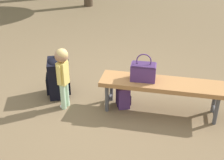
{
  "coord_description": "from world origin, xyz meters",
  "views": [
    {
      "loc": [
        -0.88,
        3.34,
        2.24
      ],
      "look_at": [
        -0.07,
        0.06,
        0.45
      ],
      "focal_mm": 47.07,
      "sensor_mm": 36.0,
      "label": 1
    }
  ],
  "objects_px": {
    "handbag": "(143,71)",
    "child_standing": "(63,70)",
    "backpack_large": "(58,76)",
    "park_bench": "(162,86)",
    "backpack_small": "(123,95)"
  },
  "relations": [
    {
      "from": "park_bench",
      "to": "backpack_large",
      "type": "relative_size",
      "value": 2.55
    },
    {
      "from": "child_standing",
      "to": "handbag",
      "type": "bearing_deg",
      "value": -168.66
    },
    {
      "from": "handbag",
      "to": "backpack_small",
      "type": "bearing_deg",
      "value": -3.08
    },
    {
      "from": "park_bench",
      "to": "child_standing",
      "type": "height_order",
      "value": "child_standing"
    },
    {
      "from": "park_bench",
      "to": "backpack_large",
      "type": "distance_m",
      "value": 1.5
    },
    {
      "from": "park_bench",
      "to": "handbag",
      "type": "xyz_separation_m",
      "value": [
        0.25,
        0.0,
        0.18
      ]
    },
    {
      "from": "child_standing",
      "to": "backpack_small",
      "type": "relative_size",
      "value": 2.43
    },
    {
      "from": "park_bench",
      "to": "handbag",
      "type": "distance_m",
      "value": 0.31
    },
    {
      "from": "handbag",
      "to": "backpack_large",
      "type": "xyz_separation_m",
      "value": [
        1.24,
        -0.09,
        -0.26
      ]
    },
    {
      "from": "child_standing",
      "to": "backpack_large",
      "type": "height_order",
      "value": "child_standing"
    },
    {
      "from": "handbag",
      "to": "backpack_large",
      "type": "bearing_deg",
      "value": -4.22
    },
    {
      "from": "child_standing",
      "to": "backpack_small",
      "type": "bearing_deg",
      "value": -164.02
    },
    {
      "from": "handbag",
      "to": "child_standing",
      "type": "xyz_separation_m",
      "value": [
        1.03,
        0.21,
        0.0
      ]
    },
    {
      "from": "park_bench",
      "to": "backpack_large",
      "type": "height_order",
      "value": "backpack_large"
    },
    {
      "from": "handbag",
      "to": "child_standing",
      "type": "height_order",
      "value": "child_standing"
    }
  ]
}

